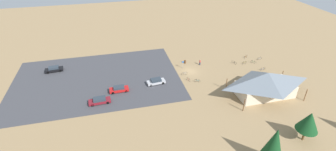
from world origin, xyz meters
TOP-DOWN VIEW (x-y plane):
  - ground at (0.00, 0.00)m, footprint 160.00×160.00m
  - parking_lot_asphalt at (24.43, -1.78)m, footprint 41.81×28.79m
  - bike_pavilion at (-13.37, 14.67)m, footprint 15.60×8.87m
  - trash_bin at (-0.21, -4.84)m, footprint 0.60×0.60m
  - lot_sign at (1.25, -2.23)m, footprint 0.56×0.08m
  - pine_far_west at (-12.30, 29.19)m, footprint 3.83×3.83m
  - pine_east at (-2.76, 32.79)m, footprint 3.50×3.50m
  - bicycle_teal_back_row at (-0.20, 5.57)m, footprint 1.49×0.71m
  - bicycle_orange_trailside at (-18.98, -3.79)m, footprint 1.44×0.78m
  - bicycle_black_yard_right at (-13.75, -1.16)m, footprint 1.05×1.43m
  - bicycle_yellow_edge_south at (-16.70, -0.37)m, footprint 1.64×0.61m
  - bicycle_blue_yard_center at (-19.60, 4.21)m, footprint 1.72×0.48m
  - bicycle_white_lone_west at (1.89, 1.41)m, footprint 1.75×0.48m
  - bicycle_silver_near_porch at (-22.25, -1.68)m, footprint 1.75×0.48m
  - bicycle_green_by_bin at (-19.37, -0.14)m, footprint 1.34×1.08m
  - bicycle_red_mid_cluster at (1.82, 4.47)m, footprint 0.75×1.54m
  - car_red_end_stall at (19.30, 5.22)m, footprint 4.50×1.83m
  - car_silver_back_corner at (10.09, 3.94)m, footprint 4.68×2.31m
  - car_black_aisle_side at (35.65, -8.72)m, footprint 4.70×2.21m
  - car_maroon_by_curb at (23.82, 8.81)m, footprint 4.87×2.13m
  - visitor_near_lot at (-4.03, -2.89)m, footprint 0.40×0.38m

SIDE VIEW (x-z plane):
  - ground at x=0.00m, z-range 0.00..0.00m
  - parking_lot_asphalt at x=24.43m, z-range 0.00..0.05m
  - bicycle_orange_trailside at x=-18.98m, z-range -0.03..0.72m
  - bicycle_teal_back_row at x=-0.20m, z-range -0.03..0.73m
  - bicycle_yellow_edge_south at x=-16.70m, z-range -0.05..0.75m
  - bicycle_blue_yard_center at x=-19.60m, z-range -0.06..0.78m
  - bicycle_red_mid_cluster at x=1.82m, z-range -0.02..0.74m
  - bicycle_black_yard_right at x=-13.75m, z-range -0.03..0.79m
  - bicycle_silver_near_porch at x=-22.25m, z-range -0.06..0.82m
  - bicycle_green_by_bin at x=-19.37m, z-range -0.05..0.82m
  - bicycle_white_lone_west at x=1.89m, z-range -0.06..0.86m
  - trash_bin at x=-0.21m, z-range 0.00..0.90m
  - car_maroon_by_curb at x=23.82m, z-range 0.05..1.40m
  - car_silver_back_corner at x=10.09m, z-range 0.04..1.41m
  - car_red_end_stall at x=19.30m, z-range 0.05..1.42m
  - car_black_aisle_side at x=35.65m, z-range 0.04..1.48m
  - visitor_near_lot at x=-4.03m, z-range 0.04..1.66m
  - lot_sign at x=1.25m, z-range 0.31..2.51m
  - bike_pavilion at x=-13.37m, z-range 0.42..6.36m
  - pine_far_west at x=-12.30m, z-range 1.20..7.45m
  - pine_east at x=-2.76m, z-range 0.99..8.87m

